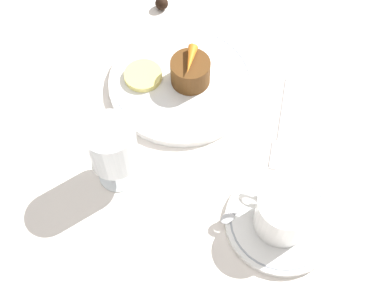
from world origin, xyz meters
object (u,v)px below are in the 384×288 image
Objects in this scene: dinner_plate at (182,82)px; fork at (281,132)px; dessert_cake at (190,72)px; coffee_cup at (283,212)px; wine_glass at (112,148)px.

dinner_plate is 1.37× the size of fork.
dessert_cake is (-0.01, -0.00, 0.03)m from dinner_plate.
dessert_cake is (0.21, -0.19, -0.01)m from coffee_cup.
wine_glass reaches higher than dinner_plate.
fork is at bearing -143.06° from wine_glass.
coffee_cup is 0.28m from dessert_cake.
coffee_cup is (-0.22, 0.18, 0.04)m from dinner_plate.
dessert_cake is at bearing -42.57° from coffee_cup.
dinner_plate is 0.29m from coffee_cup.
wine_glass is at bearing 36.94° from fork.
coffee_cup is 0.59× the size of fork.
dessert_cake is at bearing -102.19° from wine_glass.
coffee_cup is 0.84× the size of wine_glass.
dessert_cake reaches higher than fork.
dessert_cake is (-0.04, -0.19, -0.04)m from wine_glass.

